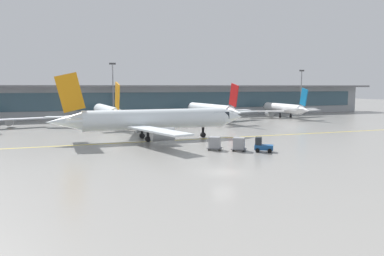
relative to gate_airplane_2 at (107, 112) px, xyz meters
name	(u,v)px	position (x,y,z in m)	size (l,w,h in m)	color
ground_plane	(224,172)	(5.28, -55.63, -3.07)	(400.00, 400.00, 0.00)	gray
taxiway_centreline_stripe	(159,141)	(4.82, -30.27, -3.07)	(110.00, 0.36, 0.01)	yellow
terminal_concourse	(114,101)	(5.28, 23.87, 1.84)	(183.45, 11.00, 9.60)	#9EA3A8
gate_airplane_2	(107,112)	(0.00, 0.00, 0.00)	(28.76, 30.94, 10.25)	white
gate_airplane_3	(210,110)	(27.27, 1.05, -0.06)	(28.14, 30.38, 10.06)	white
gate_airplane_4	(283,108)	(53.03, 5.69, -0.40)	(25.03, 26.94, 8.92)	white
taxiing_regional_jet	(154,120)	(4.37, -28.27, 0.40)	(34.91, 32.58, 11.60)	white
baggage_tug	(262,146)	(15.90, -45.65, -2.18)	(2.94, 2.62, 2.10)	#194C8C
cargo_dolly_lead	(239,144)	(13.11, -43.82, -2.02)	(2.63, 2.49, 1.94)	#595B60
cargo_dolly_trailing	(215,143)	(10.13, -41.86, -2.02)	(2.63, 2.49, 1.94)	#595B60
apron_light_mast_1	(113,89)	(3.90, 16.81, 5.57)	(1.80, 0.36, 15.89)	gray
apron_light_mast_2	(301,90)	(65.31, 14.21, 4.96)	(1.80, 0.36, 14.69)	gray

